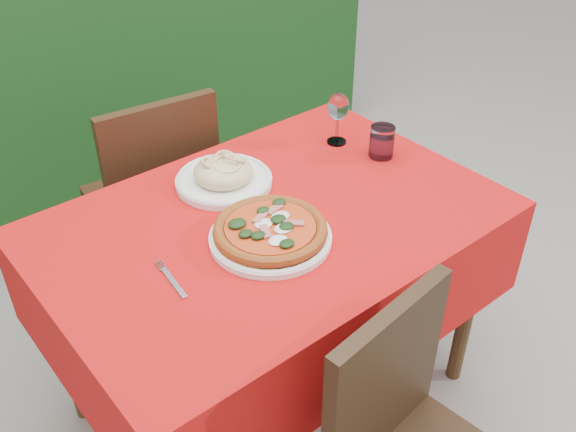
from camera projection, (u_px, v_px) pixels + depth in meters
ground at (274, 393)px, 2.21m from camera, size 60.00×60.00×0.00m
hedge at (39, 16)px, 2.65m from camera, size 3.20×0.55×1.78m
dining_table at (272, 259)px, 1.86m from camera, size 1.26×0.86×0.75m
chair_far at (157, 192)px, 2.30m from camera, size 0.45×0.45×0.90m
pizza_plate at (270, 232)px, 1.67m from camera, size 0.32×0.32×0.06m
pasta_plate at (224, 175)px, 1.90m from camera, size 0.29×0.29×0.08m
water_glass at (382, 143)px, 2.02m from camera, size 0.08×0.08×0.10m
wine_glass at (338, 109)px, 2.05m from camera, size 0.07×0.07×0.17m
fork at (174, 283)px, 1.55m from camera, size 0.04×0.18×0.00m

